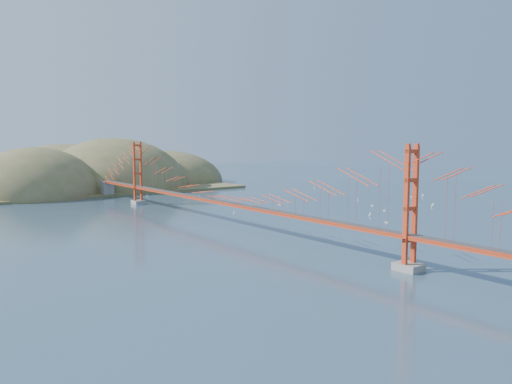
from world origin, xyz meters
TOP-DOWN VIEW (x-y plane):
  - ground at (0.00, 0.00)m, footprint 320.00×320.00m
  - bridge at (0.00, 0.18)m, footprint 2.20×94.40m
  - far_headlands at (2.21, 68.52)m, footprint 84.00×58.00m
  - sailboat_12 at (6.61, 40.48)m, footprint 0.65×0.64m
  - sailboat_2 at (23.30, -5.87)m, footprint 0.54×0.47m
  - sailboat_0 at (20.04, -11.69)m, footprint 0.52×0.57m
  - sailboat_4 at (29.71, -3.64)m, footprint 0.51×0.56m
  - sailboat_7 at (27.20, 35.18)m, footprint 0.59×0.59m
  - sailboat_11 at (53.36, 5.11)m, footprint 0.65×0.65m
  - sailboat_8 at (36.91, 8.65)m, footprint 0.66×0.66m
  - sailboat_9 at (51.04, 6.34)m, footprint 0.48×0.49m
  - sailboat_16 at (26.72, 20.79)m, footprint 0.67×0.67m
  - sailboat_5 at (44.03, -3.53)m, footprint 0.39×0.48m
  - sailboat_17 at (46.46, 31.01)m, footprint 0.50×0.50m
  - sailboat_3 at (7.05, 8.60)m, footprint 0.68×0.68m
  - sailboat_13 at (40.62, -5.54)m, footprint 0.49×0.44m
  - sailboat_1 at (20.22, 12.88)m, footprint 0.64×0.64m
  - sailboat_14 at (33.10, 1.83)m, footprint 0.46×0.57m
  - sailboat_extra_0 at (22.70, 13.55)m, footprint 0.60×0.60m
  - sailboat_extra_1 at (14.72, 32.49)m, footprint 0.48×0.39m

SIDE VIEW (x-z plane):
  - ground at x=0.00m, z-range 0.00..0.00m
  - far_headlands at x=2.21m, z-range -12.50..12.50m
  - sailboat_9 at x=51.04m, z-range -0.14..0.41m
  - sailboat_5 at x=44.03m, z-range -0.14..0.41m
  - sailboat_13 at x=40.62m, z-range -0.15..0.41m
  - sailboat_extra_1 at x=14.72m, z-range -0.15..0.41m
  - sailboat_17 at x=46.46m, z-range -0.15..0.42m
  - sailboat_2 at x=23.30m, z-range -0.17..0.45m
  - sailboat_4 at x=29.71m, z-range -0.17..0.46m
  - sailboat_7 at x=27.20m, z-range -0.17..0.46m
  - sailboat_extra_0 at x=22.70m, z-range -0.17..0.47m
  - sailboat_0 at x=20.04m, z-range -0.18..0.47m
  - sailboat_14 at x=33.10m, z-range -0.19..0.48m
  - sailboat_8 at x=36.91m, z-range -0.19..0.50m
  - sailboat_16 at x=26.72m, z-range -0.20..0.50m
  - sailboat_1 at x=20.22m, z-range -0.20..0.51m
  - sailboat_3 at x=7.05m, z-range -0.20..0.51m
  - sailboat_11 at x=53.36m, z-range -0.21..0.52m
  - sailboat_12 at x=6.61m, z-range -0.21..0.52m
  - bridge at x=0.00m, z-range 1.01..13.01m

